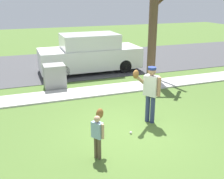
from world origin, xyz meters
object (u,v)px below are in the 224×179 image
person_adult (150,89)px  person_child (98,129)px  baseball (131,133)px  street_tree_near (154,14)px  utility_cabinet (55,76)px  parked_van_white (90,54)px

person_adult → person_child: person_adult is taller
person_adult → baseball: person_adult is taller
street_tree_near → utility_cabinet: bearing=-179.6°
baseball → street_tree_near: size_ratio=0.01×
baseball → parked_van_white: parked_van_white is taller
person_adult → utility_cabinet: (-2.18, 4.25, -0.58)m
baseball → street_tree_near: bearing=57.0°
person_adult → utility_cabinet: size_ratio=1.73×
person_adult → baseball: (-0.81, -0.51, -1.04)m
person_child → utility_cabinet: 5.53m
baseball → street_tree_near: street_tree_near is taller
baseball → utility_cabinet: utility_cabinet is taller
baseball → parked_van_white: bearing=84.0°
person_child → person_adult: bearing=-0.4°
person_adult → parked_van_white: (-0.09, 6.32, -0.18)m
utility_cabinet → street_tree_near: street_tree_near is taller
street_tree_near → parked_van_white: size_ratio=1.09×
utility_cabinet → person_adult: bearing=-62.8°
person_adult → street_tree_near: 5.19m
person_child → utility_cabinet: bearing=59.0°
street_tree_near → person_child: bearing=-127.7°
person_adult → utility_cabinet: person_adult is taller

